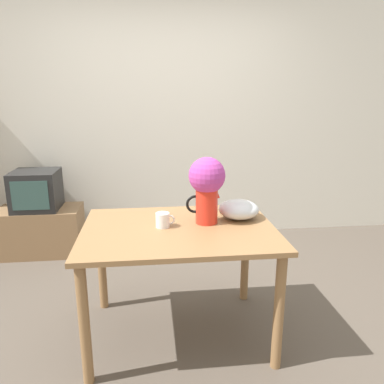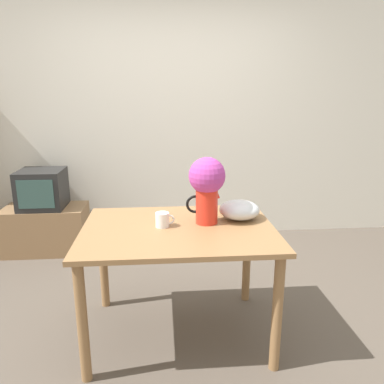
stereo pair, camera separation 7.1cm
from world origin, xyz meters
name	(u,v)px [view 2 (the right image)]	position (x,y,z in m)	size (l,w,h in m)	color
ground_plane	(179,324)	(0.00, 0.00, 0.00)	(12.00, 12.00, 0.00)	brown
wall_back	(170,118)	(0.00, 1.76, 1.30)	(8.00, 0.05, 2.60)	silver
table	(178,244)	(0.00, -0.09, 0.65)	(1.20, 0.89, 0.75)	olive
flower_vase	(207,184)	(0.19, -0.02, 1.02)	(0.25, 0.23, 0.43)	red
coffee_mug	(163,220)	(-0.10, -0.07, 0.80)	(0.12, 0.09, 0.09)	white
white_bowl	(239,210)	(0.41, 0.05, 0.82)	(0.27, 0.27, 0.12)	silver
tv_stand	(47,229)	(-1.27, 1.36, 0.23)	(0.80, 0.42, 0.46)	#8E6B47
tv_set	(42,189)	(-1.27, 1.36, 0.65)	(0.42, 0.41, 0.38)	black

